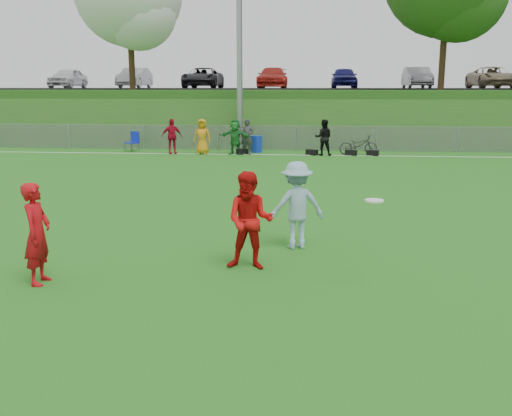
# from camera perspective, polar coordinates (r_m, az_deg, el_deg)

# --- Properties ---
(ground) EXTENTS (120.00, 120.00, 0.00)m
(ground) POSITION_cam_1_polar(r_m,az_deg,el_deg) (9.79, 1.33, -7.10)
(ground) COLOR #286916
(ground) RESTS_ON ground
(sideline_far) EXTENTS (60.00, 0.10, 0.01)m
(sideline_far) POSITION_cam_1_polar(r_m,az_deg,el_deg) (27.42, 3.95, 5.31)
(sideline_far) COLOR white
(sideline_far) RESTS_ON ground
(fence) EXTENTS (58.00, 0.06, 1.30)m
(fence) POSITION_cam_1_polar(r_m,az_deg,el_deg) (29.35, 4.07, 7.01)
(fence) COLOR gray
(fence) RESTS_ON ground
(light_pole) EXTENTS (1.20, 0.40, 12.15)m
(light_pole) POSITION_cam_1_polar(r_m,az_deg,el_deg) (30.45, -1.68, 18.64)
(light_pole) COLOR gray
(light_pole) RESTS_ON ground
(berm) EXTENTS (120.00, 18.00, 3.00)m
(berm) POSITION_cam_1_polar(r_m,az_deg,el_deg) (40.27, 4.45, 9.58)
(berm) COLOR #205618
(berm) RESTS_ON ground
(parking_lot) EXTENTS (120.00, 12.00, 0.10)m
(parking_lot) POSITION_cam_1_polar(r_m,az_deg,el_deg) (42.23, 4.53, 11.80)
(parking_lot) COLOR black
(parking_lot) RESTS_ON berm
(car_row) EXTENTS (32.04, 5.18, 1.44)m
(car_row) POSITION_cam_1_polar(r_m,az_deg,el_deg) (41.27, 2.86, 12.89)
(car_row) COLOR silver
(car_row) RESTS_ON parking_lot
(spectator_row) EXTENTS (8.29, 0.85, 1.69)m
(spectator_row) POSITION_cam_1_polar(r_m,az_deg,el_deg) (27.54, -1.77, 7.12)
(spectator_row) COLOR #B10C24
(spectator_row) RESTS_ON ground
(gear_bags) EXTENTS (6.84, 0.56, 0.26)m
(gear_bags) POSITION_cam_1_polar(r_m,az_deg,el_deg) (27.51, 6.33, 5.55)
(gear_bags) COLOR black
(gear_bags) RESTS_ON ground
(player_red_left) EXTENTS (0.44, 0.64, 1.70)m
(player_red_left) POSITION_cam_1_polar(r_m,az_deg,el_deg) (10.01, -21.04, -2.42)
(player_red_left) COLOR #B30C12
(player_red_left) RESTS_ON ground
(player_red_center) EXTENTS (0.90, 0.72, 1.76)m
(player_red_center) POSITION_cam_1_polar(r_m,az_deg,el_deg) (10.10, -0.60, -1.29)
(player_red_center) COLOR red
(player_red_center) RESTS_ON ground
(player_blue) EXTENTS (1.29, 0.99, 1.76)m
(player_blue) POSITION_cam_1_polar(r_m,az_deg,el_deg) (11.45, 4.07, 0.27)
(player_blue) COLOR #8CAFC2
(player_blue) RESTS_ON ground
(frisbee) EXTENTS (0.30, 0.30, 0.03)m
(frisbee) POSITION_cam_1_polar(r_m,az_deg,el_deg) (9.11, 11.75, 0.73)
(frisbee) COLOR white
(frisbee) RESTS_ON ground
(recycling_bin) EXTENTS (0.67, 0.67, 0.82)m
(recycling_bin) POSITION_cam_1_polar(r_m,az_deg,el_deg) (28.49, 0.03, 6.41)
(recycling_bin) COLOR #102FB1
(recycling_bin) RESTS_ON ground
(camp_chair) EXTENTS (0.73, 0.74, 0.99)m
(camp_chair) POSITION_cam_1_polar(r_m,az_deg,el_deg) (29.57, -12.28, 6.11)
(camp_chair) COLOR #101FB1
(camp_chair) RESTS_ON ground
(bicycle) EXTENTS (1.91, 0.91, 0.97)m
(bicycle) POSITION_cam_1_polar(r_m,az_deg,el_deg) (27.83, 10.21, 6.24)
(bicycle) COLOR #29292B
(bicycle) RESTS_ON ground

